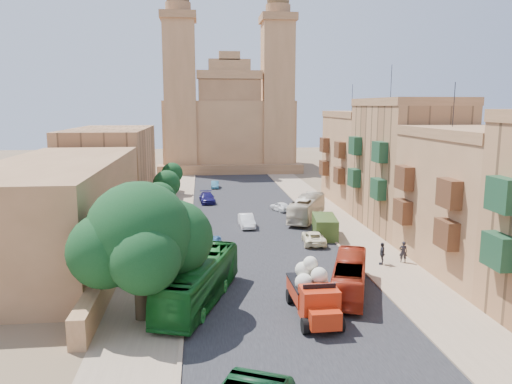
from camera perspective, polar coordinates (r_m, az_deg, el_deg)
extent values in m
plane|color=brown|center=(29.32, 5.83, -16.53)|extent=(260.00, 260.00, 0.00)
cube|color=black|center=(57.44, -0.44, -3.25)|extent=(14.00, 140.00, 0.01)
cube|color=#937A60|center=(59.14, 8.77, -2.99)|extent=(5.00, 140.00, 0.01)
cube|color=#937A60|center=(57.28, -9.95, -3.44)|extent=(5.00, 140.00, 0.01)
cube|color=#937A60|center=(58.54, 6.40, -3.01)|extent=(0.25, 140.00, 0.12)
cube|color=#937A60|center=(57.16, -7.45, -3.35)|extent=(0.25, 140.00, 0.12)
cube|color=#1A4228|center=(32.79, 25.89, -6.09)|extent=(0.90, 2.20, 2.00)
cube|color=#1A4228|center=(32.09, 26.33, -0.30)|extent=(0.90, 2.20, 2.00)
cube|color=#9E6E47|center=(43.30, 23.92, -1.33)|extent=(8.00, 14.00, 10.50)
cube|color=#8C603D|center=(42.66, 24.44, 6.14)|extent=(8.20, 14.00, 0.80)
cylinder|color=black|center=(44.57, 21.68, 9.28)|extent=(0.06, 0.06, 3.60)
cube|color=#56311C|center=(38.09, 20.92, -4.51)|extent=(0.90, 2.20, 2.00)
cube|color=#56311C|center=(45.01, 16.40, -2.13)|extent=(0.90, 2.20, 2.00)
cube|color=#56311C|center=(37.50, 21.19, -0.15)|extent=(0.90, 2.20, 2.00)
cube|color=#56311C|center=(44.51, 16.58, 1.58)|extent=(0.90, 2.20, 2.00)
cube|color=#A8754C|center=(55.50, 16.79, 2.68)|extent=(8.00, 14.00, 13.00)
cube|color=#8C603D|center=(55.12, 17.15, 9.81)|extent=(8.20, 14.00, 0.80)
cylinder|color=black|center=(57.39, 15.20, 12.09)|extent=(0.06, 0.06, 3.60)
cube|color=#1A4228|center=(50.47, 13.78, 0.35)|extent=(0.90, 2.20, 2.00)
cube|color=#1A4228|center=(57.81, 11.13, 1.62)|extent=(0.90, 2.20, 2.00)
cube|color=#1A4228|center=(50.02, 13.95, 4.47)|extent=(0.90, 2.20, 2.00)
cube|color=#1A4228|center=(57.41, 11.25, 5.22)|extent=(0.90, 2.20, 2.00)
cube|color=#9E6E47|center=(68.59, 12.21, 3.53)|extent=(8.00, 14.00, 11.50)
cube|color=#8C603D|center=(68.22, 12.39, 8.67)|extent=(8.20, 14.00, 0.80)
cylinder|color=black|center=(70.58, 10.94, 10.54)|extent=(0.06, 0.06, 3.60)
cube|color=#56311C|center=(63.73, 9.47, 1.90)|extent=(0.90, 2.20, 2.00)
cube|color=#56311C|center=(71.24, 7.77, 2.77)|extent=(0.90, 2.20, 2.00)
cube|color=#56311C|center=(63.38, 9.55, 4.79)|extent=(0.90, 2.20, 2.00)
cube|color=#56311C|center=(70.92, 7.83, 5.35)|extent=(0.90, 2.20, 2.00)
cube|color=#9E6E47|center=(47.72, -14.33, -5.18)|extent=(1.00, 40.00, 1.80)
cube|color=#8C603D|center=(46.20, -21.62, -1.85)|extent=(10.00, 28.00, 8.40)
cube|color=#A8754C|center=(71.19, -16.23, 2.98)|extent=(10.00, 22.00, 10.00)
cube|color=#9E6E47|center=(106.98, -3.26, 6.58)|extent=(26.00, 20.00, 14.00)
cube|color=#8C603D|center=(97.08, -2.89, 2.64)|extent=(28.00, 4.00, 1.80)
cube|color=#8C603D|center=(98.07, -3.00, 8.05)|extent=(12.00, 2.00, 16.00)
cube|color=#9E6E47|center=(98.21, -3.04, 13.25)|extent=(12.60, 2.40, 1.60)
cube|color=#9E6E47|center=(98.32, -3.05, 14.23)|extent=(8.00, 2.00, 2.40)
cube|color=#9E6E47|center=(98.48, -3.06, 15.28)|extent=(4.00, 2.00, 1.60)
cube|color=#9E6E47|center=(99.24, -8.64, 10.57)|extent=(6.00, 6.00, 29.00)
cube|color=#8C603D|center=(100.61, -8.88, 19.20)|extent=(6.80, 6.80, 1.40)
cylinder|color=#8C603D|center=(100.89, -8.90, 20.10)|extent=(4.80, 4.80, 1.80)
cube|color=#9E6E47|center=(100.33, 2.46, 10.66)|extent=(6.00, 6.00, 29.00)
cube|color=#8C603D|center=(101.69, 2.52, 19.20)|extent=(6.80, 6.80, 1.40)
cylinder|color=#8C603D|center=(101.96, 2.53, 20.09)|extent=(4.80, 4.80, 1.80)
sphere|color=brown|center=(102.30, 2.54, 21.08)|extent=(4.40, 4.40, 4.40)
cylinder|color=#322719|center=(31.98, -12.94, -11.24)|extent=(0.86, 0.86, 3.26)
sphere|color=black|center=(30.87, -13.20, -4.82)|extent=(6.53, 6.53, 6.53)
sphere|color=black|center=(31.81, -9.25, -5.21)|extent=(4.81, 4.81, 4.81)
sphere|color=black|center=(30.60, -16.86, -6.45)|extent=(4.47, 4.47, 4.47)
sphere|color=black|center=(29.07, -12.60, -7.47)|extent=(4.12, 4.12, 4.12)
sphere|color=black|center=(32.66, -14.51, -2.84)|extent=(3.78, 3.78, 3.78)
cylinder|color=#322719|center=(39.70, -12.33, -7.74)|extent=(0.44, 0.44, 2.34)
sphere|color=black|center=(39.07, -12.46, -4.44)|extent=(3.40, 3.40, 3.40)
cylinder|color=#322719|center=(51.21, -10.96, -3.64)|extent=(0.44, 0.44, 2.47)
sphere|color=black|center=(50.70, -11.05, -0.89)|extent=(3.60, 3.60, 3.60)
cylinder|color=#322719|center=(62.93, -10.10, -1.18)|extent=(0.44, 0.44, 2.33)
sphere|color=black|center=(62.53, -10.17, 0.94)|extent=(3.38, 3.38, 3.38)
cylinder|color=#322719|center=(74.74, -9.52, 0.50)|extent=(0.44, 0.44, 2.15)
sphere|color=black|center=(74.43, -9.56, 2.14)|extent=(3.12, 3.12, 3.12)
cube|color=#B4270D|center=(32.79, 6.13, -11.11)|extent=(2.37, 3.80, 0.94)
cube|color=black|center=(32.61, 6.15, -10.26)|extent=(2.42, 3.86, 0.13)
cube|color=#B4270D|center=(30.59, 7.21, -12.50)|extent=(2.23, 1.82, 1.88)
cube|color=#B4270D|center=(29.64, 7.82, -14.15)|extent=(1.80, 1.29, 1.04)
cube|color=black|center=(30.32, 7.24, -11.23)|extent=(1.99, 0.14, 0.94)
cylinder|color=black|center=(29.89, 5.63, -14.99)|extent=(0.38, 0.95, 0.94)
cylinder|color=black|center=(30.40, 9.60, -14.64)|extent=(0.38, 0.95, 0.94)
cylinder|color=black|center=(34.02, 3.86, -11.80)|extent=(0.38, 0.95, 0.94)
cylinder|color=black|center=(34.47, 7.34, -11.56)|extent=(0.38, 0.95, 0.94)
sphere|color=beige|center=(31.83, 5.50, -10.25)|extent=(1.15, 1.15, 1.15)
sphere|color=beige|center=(32.36, 7.20, -9.95)|extent=(1.15, 1.15, 1.15)
sphere|color=beige|center=(33.10, 5.90, -9.46)|extent=(1.15, 1.15, 1.15)
sphere|color=beige|center=(32.34, 5.41, -8.85)|extent=(1.04, 1.04, 1.04)
sphere|color=beige|center=(31.58, 7.23, -9.45)|extent=(1.04, 1.04, 1.04)
sphere|color=beige|center=(32.09, 6.24, -8.13)|extent=(0.94, 0.94, 0.94)
cube|color=#344B1C|center=(50.62, 7.86, -3.95)|extent=(2.79, 5.21, 2.05)
cylinder|color=black|center=(49.00, 6.94, -5.13)|extent=(0.43, 0.86, 0.82)
cylinder|color=black|center=(49.23, 9.20, -5.12)|extent=(0.43, 0.86, 0.82)
cylinder|color=black|center=(52.33, 6.57, -4.16)|extent=(0.43, 0.86, 0.82)
cylinder|color=black|center=(52.55, 8.68, -4.15)|extent=(0.43, 0.86, 0.82)
imported|color=#135D1D|center=(33.78, -6.58, -10.06)|extent=(5.94, 11.34, 3.09)
imported|color=#AB2B16|center=(35.94, 10.64, -9.44)|extent=(4.91, 9.06, 2.47)
imported|color=beige|center=(57.72, 5.84, -1.85)|extent=(6.21, 9.90, 2.74)
imported|color=teal|center=(46.41, -4.92, -5.77)|extent=(1.85, 3.40, 1.10)
imported|color=white|center=(54.21, -1.08, -3.30)|extent=(1.65, 4.26, 1.38)
imported|color=#FFF4CA|center=(48.03, 6.60, -5.19)|extent=(2.49, 4.60, 1.22)
imported|color=#151253|center=(68.02, -5.61, -0.66)|extent=(2.27, 4.87, 1.37)
imported|color=white|center=(62.38, 2.83, -1.66)|extent=(2.63, 3.75, 1.18)
imported|color=teal|center=(80.15, -4.71, 0.85)|extent=(1.30, 3.41, 1.11)
imported|color=black|center=(43.85, 16.48, -6.58)|extent=(0.77, 0.62, 1.83)
imported|color=#2D2D35|center=(42.85, 14.22, -6.83)|extent=(0.85, 1.19, 1.88)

